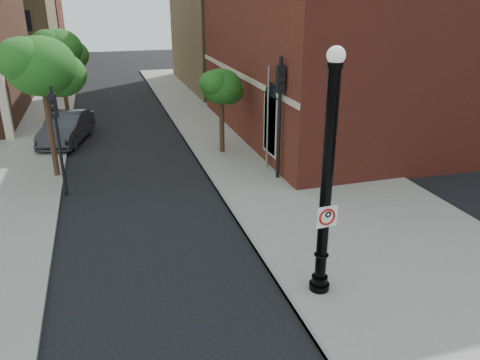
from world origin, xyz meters
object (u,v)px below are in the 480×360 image
object	(u,v)px
no_parking_sign	(327,217)
traffic_signal_right	(280,100)
parked_car	(67,128)
traffic_signal_left	(56,124)
lamppost	(326,191)

from	to	relation	value
no_parking_sign	traffic_signal_right	distance (m)	8.40
no_parking_sign	traffic_signal_right	size ratio (longest dim) A/B	0.11
no_parking_sign	parked_car	size ratio (longest dim) A/B	0.12
no_parking_sign	traffic_signal_left	distance (m)	11.21
traffic_signal_left	traffic_signal_right	size ratio (longest dim) A/B	0.84
lamppost	no_parking_sign	bearing A→B (deg)	-93.06
no_parking_sign	traffic_signal_left	size ratio (longest dim) A/B	0.13
parked_car	no_parking_sign	bearing A→B (deg)	-52.08
traffic_signal_right	parked_car	bearing A→B (deg)	140.89
traffic_signal_left	traffic_signal_right	world-z (taller)	traffic_signal_right
lamppost	traffic_signal_right	xyz separation A→B (m)	(1.85, 7.94, 0.52)
traffic_signal_left	traffic_signal_right	bearing A→B (deg)	-15.47
traffic_signal_left	lamppost	bearing A→B (deg)	-62.38
no_parking_sign	traffic_signal_left	world-z (taller)	traffic_signal_left
lamppost	traffic_signal_left	world-z (taller)	lamppost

